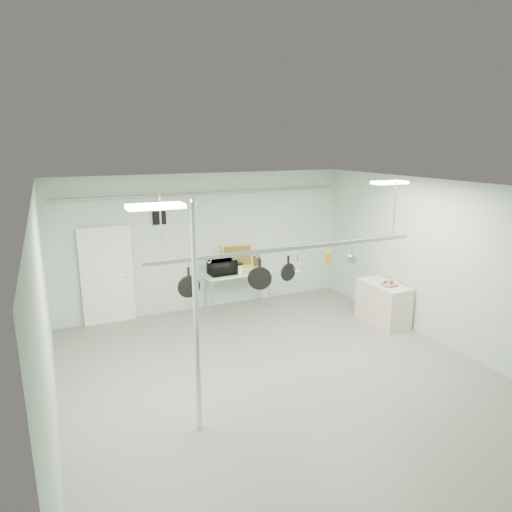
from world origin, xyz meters
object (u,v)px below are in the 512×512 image
fruit_bowl (389,284)px  side_cabinet (383,303)px  pot_rack (291,247)px  skillet_left (189,282)px  chrome_pole (196,321)px  prep_table (237,274)px  microwave (222,267)px  skillet_mid (260,275)px  skillet_right (288,268)px  coffee_canister (239,269)px

fruit_bowl → side_cabinet: bearing=83.8°
pot_rack → fruit_bowl: 3.34m
pot_rack → skillet_left: 1.77m
chrome_pole → prep_table: bearing=61.3°
prep_table → skillet_left: 4.06m
microwave → skillet_mid: (-0.57, -3.24, 0.75)m
microwave → skillet_right: (-0.05, -3.24, 0.79)m
skillet_right → skillet_left: bearing=166.8°
chrome_pole → side_cabinet: 5.37m
pot_rack → microwave: size_ratio=7.76×
side_cabinet → fruit_bowl: size_ratio=3.45×
chrome_pole → pot_rack: 2.19m
chrome_pole → skillet_right: chrome_pole is taller
skillet_left → skillet_mid: 1.17m
coffee_canister → side_cabinet: bearing=-38.6°
side_cabinet → microwave: microwave is taller
pot_rack → coffee_canister: size_ratio=23.31×
pot_rack → coffee_canister: 3.39m
chrome_pole → pot_rack: (1.90, 0.90, 0.63)m
pot_rack → skillet_right: (-0.04, 0.00, -0.36)m
microwave → skillet_left: 3.76m
pot_rack → skillet_right: bearing=180.0°
fruit_bowl → skillet_mid: skillet_mid is taller
chrome_pole → prep_table: size_ratio=2.00×
prep_table → skillet_right: bearing=-97.7°
skillet_right → prep_table: bearing=69.2°
fruit_bowl → skillet_right: bearing=-162.3°
skillet_right → chrome_pole: bearing=-167.3°
chrome_pole → fruit_bowl: (4.83, 1.85, -0.66)m
pot_rack → skillet_left: bearing=180.0°
prep_table → fruit_bowl: bearing=-42.9°
coffee_canister → skillet_right: 3.29m
coffee_canister → fruit_bowl: bearing=-40.8°
pot_rack → side_cabinet: bearing=20.4°
prep_table → fruit_bowl: fruit_bowl is taller
side_cabinet → microwave: size_ratio=1.94×
side_cabinet → fruit_bowl: fruit_bowl is taller
coffee_canister → skillet_mid: bearing=-106.8°
side_cabinet → pot_rack: (-2.95, -1.10, 1.78)m
chrome_pole → coffee_canister: chrome_pole is taller
chrome_pole → side_cabinet: bearing=22.4°
skillet_left → side_cabinet: bearing=14.7°
prep_table → pot_rack: (-0.40, -3.30, 1.40)m
microwave → coffee_canister: microwave is taller
pot_rack → skillet_mid: (-0.56, 0.00, -0.40)m
microwave → skillet_mid: 3.38m
microwave → skillet_left: (-1.73, -3.24, 0.77)m
pot_rack → skillet_left: size_ratio=10.19×
pot_rack → microwave: bearing=89.9°
coffee_canister → skillet_mid: size_ratio=0.40×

